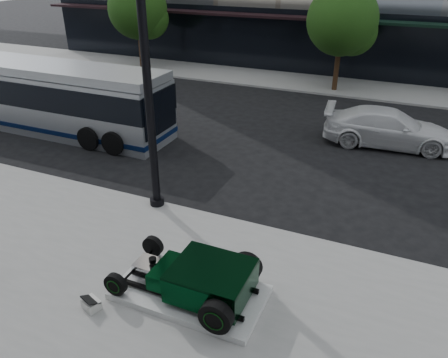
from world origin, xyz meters
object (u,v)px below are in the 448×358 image
at_px(lamppost, 148,87).
at_px(hot_rod, 203,279).
at_px(transit_bus, 43,96).
at_px(white_sedan, 388,128).

bearing_deg(lamppost, hot_rod, -45.33).
bearing_deg(hot_rod, lamppost, 134.67).
height_order(hot_rod, transit_bus, transit_bus).
height_order(hot_rod, white_sedan, white_sedan).
bearing_deg(transit_bus, lamppost, -26.42).
distance_m(hot_rod, lamppost, 5.50).
xyz_separation_m(hot_rod, white_sedan, (2.88, 11.38, 0.05)).
relative_size(lamppost, white_sedan, 1.56).
height_order(lamppost, white_sedan, lamppost).
distance_m(hot_rod, transit_bus, 13.61).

